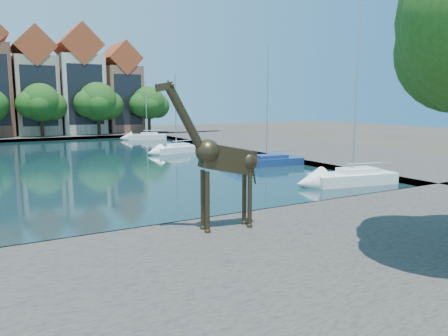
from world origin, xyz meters
name	(u,v)px	position (x,y,z in m)	size (l,w,h in m)	color
ground	(161,235)	(0.00, 0.00, 0.00)	(160.00, 160.00, 0.00)	#38332B
water_basin	(60,163)	(0.00, 24.00, 0.04)	(38.00, 50.00, 0.08)	black
near_quay	(256,294)	(0.00, -7.00, 0.25)	(50.00, 14.00, 0.50)	#47433E
far_quay	(24,136)	(0.00, 56.00, 0.25)	(60.00, 16.00, 0.50)	#47433E
right_quay	(286,147)	(25.00, 24.00, 0.25)	(14.00, 52.00, 0.50)	#47433E
townhouse_east_inner	(35,86)	(2.00, 55.99, 7.73)	(5.94, 9.18, 15.79)	tan
townhouse_east_mid	(79,85)	(8.50, 55.99, 8.10)	(6.43, 9.18, 16.65)	beige
townhouse_east_end	(120,91)	(15.00, 55.99, 7.11)	(5.44, 9.18, 14.43)	brown
far_tree_mid_east	(41,104)	(2.10, 50.49, 5.13)	(7.02, 5.40, 7.52)	#332114
far_tree_east	(99,103)	(10.11, 50.49, 5.24)	(7.54, 5.80, 7.84)	#332114
far_tree_far_east	(149,104)	(18.09, 50.49, 5.08)	(6.76, 5.20, 7.36)	#332114
giraffe_statue	(220,159)	(1.79, -1.84, 3.27)	(3.96, 0.87, 5.65)	#312818
sailboat_right_a	(353,175)	(15.00, 4.00, 0.67)	(6.00, 3.00, 11.99)	white
sailboat_right_b	(267,160)	(15.00, 13.75, 0.57)	(6.32, 2.84, 9.98)	navy
sailboat_right_c	(176,148)	(12.00, 25.98, 0.60)	(5.22, 2.83, 8.13)	white
sailboat_right_d	(147,136)	(15.00, 43.33, 0.61)	(5.59, 3.05, 8.34)	silver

